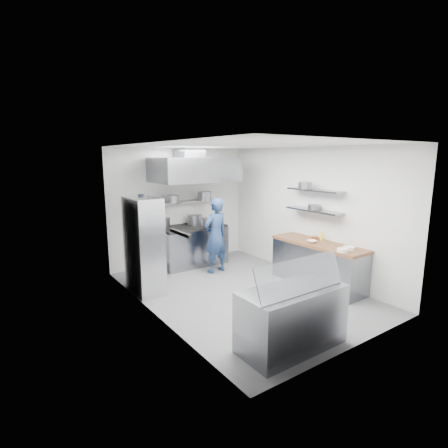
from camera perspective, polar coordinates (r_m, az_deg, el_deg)
floor at (r=6.96m, az=2.87°, el=-10.94°), size 5.00×5.00×0.00m
ceiling at (r=6.46m, az=3.11°, el=12.78°), size 5.00×5.00×0.00m
wall_back at (r=8.65m, az=-7.19°, el=2.92°), size 3.60×2.80×0.02m
wall_front at (r=4.88m, az=21.26°, el=-3.89°), size 3.60×2.80×0.02m
wall_left at (r=5.67m, az=-11.59°, el=-1.39°), size 2.80×5.00×0.02m
wall_right at (r=7.78m, az=13.54°, el=1.82°), size 2.80×5.00×0.02m
gas_range at (r=8.54m, az=-5.20°, el=-3.65°), size 1.60×0.80×0.90m
cooktop at (r=8.43m, az=-5.25°, el=-0.49°), size 1.57×0.78×0.06m
stock_pot_left at (r=8.49m, az=-9.81°, el=0.36°), size 0.30×0.30×0.20m
stock_pot_mid at (r=8.52m, az=-4.80°, el=0.67°), size 0.38×0.38×0.24m
stock_pot_right at (r=8.53m, az=-3.53°, el=0.41°), size 0.29×0.29×0.16m
over_range_shelf at (r=8.55m, az=-6.12°, el=3.65°), size 1.60×0.30×0.04m
shelf_pot_a at (r=8.18m, az=-8.40°, el=4.06°), size 0.29×0.29×0.18m
shelf_pot_b at (r=8.51m, az=-3.22°, el=4.55°), size 0.32×0.32×0.22m
extractor_hood at (r=8.12m, az=-4.81°, el=8.83°), size 1.90×1.15×0.55m
hood_duct at (r=8.31m, az=-5.64°, el=11.48°), size 0.55×0.55×0.24m
red_firebox at (r=8.10m, az=-14.86°, el=2.25°), size 0.22×0.10×0.26m
chef at (r=7.86m, az=-1.38°, el=-1.90°), size 0.67×0.48×1.70m
wire_rack at (r=6.85m, az=-12.94°, el=-3.42°), size 0.50×0.90×1.85m
rack_bin_a at (r=6.79m, az=-12.59°, el=-4.61°), size 0.15×0.18×0.16m
rack_bin_b at (r=7.04m, az=-13.98°, el=0.04°), size 0.13×0.17×0.15m
rack_jar at (r=6.85m, az=-13.33°, el=4.01°), size 0.12×0.12×0.18m
knife_strip at (r=4.85m, az=-7.17°, el=-1.50°), size 0.04×0.55×0.05m
prep_counter_base at (r=7.38m, az=15.01°, el=-6.55°), size 0.62×2.00×0.84m
prep_counter_top at (r=7.26m, az=15.19°, el=-3.16°), size 0.65×2.04×0.06m
plate_stack_a at (r=6.85m, az=19.69°, el=-3.75°), size 0.22×0.22×0.06m
plate_stack_b at (r=6.67m, az=18.79°, el=-4.07°), size 0.20×0.20×0.06m
copper_pan at (r=7.54m, az=14.66°, el=-2.16°), size 0.15×0.15×0.06m
squeeze_bottle at (r=7.45m, az=15.67°, el=-1.88°), size 0.06×0.06×0.18m
mixing_bowl at (r=7.21m, az=14.12°, el=-2.78°), size 0.23×0.23×0.05m
wall_shelf_lower at (r=7.45m, az=14.46°, el=2.17°), size 0.30×1.30×0.04m
wall_shelf_upper at (r=7.41m, az=14.62°, el=5.38°), size 0.30×1.30×0.04m
shelf_pot_c at (r=7.46m, az=14.47°, el=2.71°), size 0.25×0.25×0.10m
shelf_pot_d at (r=7.42m, az=13.10°, el=6.16°), size 0.28×0.28×0.14m
display_case at (r=5.00m, az=11.01°, el=-14.87°), size 1.50×0.70×0.85m
display_glass at (r=4.68m, az=12.36°, el=-8.22°), size 1.47×0.19×0.42m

